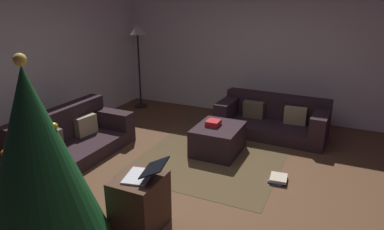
{
  "coord_description": "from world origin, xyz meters",
  "views": [
    {
      "loc": [
        -3.4,
        -1.35,
        2.26
      ],
      "look_at": [
        0.56,
        0.48,
        0.75
      ],
      "focal_mm": 31.97,
      "sensor_mm": 36.0,
      "label": 1
    }
  ],
  "objects_px": {
    "gift_box": "(213,123)",
    "couch_left": "(70,139)",
    "side_table": "(140,203)",
    "corner_lamp": "(138,35)",
    "couch_right": "(273,119)",
    "ottoman": "(218,139)",
    "christmas_tree": "(37,161)",
    "tv_remote": "(211,123)",
    "laptop": "(144,173)",
    "book_stack": "(278,179)"
  },
  "relations": [
    {
      "from": "ottoman",
      "to": "couch_right",
      "type": "bearing_deg",
      "value": -27.86
    },
    {
      "from": "laptop",
      "to": "book_stack",
      "type": "distance_m",
      "value": 1.93
    },
    {
      "from": "couch_left",
      "to": "couch_right",
      "type": "xyz_separation_m",
      "value": [
        2.15,
        -2.54,
        -0.01
      ]
    },
    {
      "from": "book_stack",
      "to": "corner_lamp",
      "type": "xyz_separation_m",
      "value": [
        1.98,
        3.37,
        1.48
      ]
    },
    {
      "from": "gift_box",
      "to": "tv_remote",
      "type": "bearing_deg",
      "value": 37.86
    },
    {
      "from": "couch_left",
      "to": "tv_remote",
      "type": "height_order",
      "value": "couch_left"
    },
    {
      "from": "side_table",
      "to": "corner_lamp",
      "type": "bearing_deg",
      "value": 32.82
    },
    {
      "from": "couch_right",
      "to": "laptop",
      "type": "bearing_deg",
      "value": 81.35
    },
    {
      "from": "christmas_tree",
      "to": "corner_lamp",
      "type": "bearing_deg",
      "value": 22.61
    },
    {
      "from": "tv_remote",
      "to": "laptop",
      "type": "height_order",
      "value": "laptop"
    },
    {
      "from": "book_stack",
      "to": "christmas_tree",
      "type": "bearing_deg",
      "value": 144.27
    },
    {
      "from": "book_stack",
      "to": "tv_remote",
      "type": "bearing_deg",
      "value": 63.26
    },
    {
      "from": "corner_lamp",
      "to": "couch_right",
      "type": "bearing_deg",
      "value": -96.83
    },
    {
      "from": "tv_remote",
      "to": "laptop",
      "type": "distance_m",
      "value": 2.12
    },
    {
      "from": "tv_remote",
      "to": "christmas_tree",
      "type": "bearing_deg",
      "value": 173.89
    },
    {
      "from": "couch_left",
      "to": "tv_remote",
      "type": "distance_m",
      "value": 2.13
    },
    {
      "from": "couch_left",
      "to": "corner_lamp",
      "type": "xyz_separation_m",
      "value": [
        2.5,
        0.39,
        1.26
      ]
    },
    {
      "from": "christmas_tree",
      "to": "laptop",
      "type": "xyz_separation_m",
      "value": [
        0.72,
        -0.57,
        -0.34
      ]
    },
    {
      "from": "gift_box",
      "to": "couch_left",
      "type": "bearing_deg",
      "value": 118.87
    },
    {
      "from": "book_stack",
      "to": "side_table",
      "type": "bearing_deg",
      "value": 144.21
    },
    {
      "from": "couch_right",
      "to": "side_table",
      "type": "relative_size",
      "value": 3.16
    },
    {
      "from": "couch_left",
      "to": "corner_lamp",
      "type": "distance_m",
      "value": 2.83
    },
    {
      "from": "christmas_tree",
      "to": "side_table",
      "type": "bearing_deg",
      "value": -35.6
    },
    {
      "from": "laptop",
      "to": "couch_right",
      "type": "bearing_deg",
      "value": -10.84
    },
    {
      "from": "ottoman",
      "to": "side_table",
      "type": "height_order",
      "value": "side_table"
    },
    {
      "from": "couch_left",
      "to": "christmas_tree",
      "type": "xyz_separation_m",
      "value": [
        -1.72,
        -1.37,
        0.71
      ]
    },
    {
      "from": "corner_lamp",
      "to": "gift_box",
      "type": "bearing_deg",
      "value": -123.13
    },
    {
      "from": "couch_right",
      "to": "gift_box",
      "type": "height_order",
      "value": "couch_right"
    },
    {
      "from": "couch_left",
      "to": "gift_box",
      "type": "relative_size",
      "value": 8.56
    },
    {
      "from": "gift_box",
      "to": "side_table",
      "type": "height_order",
      "value": "side_table"
    },
    {
      "from": "couch_right",
      "to": "ottoman",
      "type": "relative_size",
      "value": 2.29
    },
    {
      "from": "couch_left",
      "to": "laptop",
      "type": "distance_m",
      "value": 2.21
    },
    {
      "from": "side_table",
      "to": "corner_lamp",
      "type": "distance_m",
      "value": 4.36
    },
    {
      "from": "couch_right",
      "to": "christmas_tree",
      "type": "relative_size",
      "value": 0.99
    },
    {
      "from": "couch_right",
      "to": "corner_lamp",
      "type": "xyz_separation_m",
      "value": [
        0.35,
        2.93,
        1.26
      ]
    },
    {
      "from": "gift_box",
      "to": "tv_remote",
      "type": "xyz_separation_m",
      "value": [
        0.08,
        0.06,
        -0.03
      ]
    },
    {
      "from": "ottoman",
      "to": "book_stack",
      "type": "relative_size",
      "value": 2.88
    },
    {
      "from": "ottoman",
      "to": "laptop",
      "type": "height_order",
      "value": "laptop"
    },
    {
      "from": "ottoman",
      "to": "christmas_tree",
      "type": "relative_size",
      "value": 0.43
    },
    {
      "from": "gift_box",
      "to": "laptop",
      "type": "bearing_deg",
      "value": -178.02
    },
    {
      "from": "gift_box",
      "to": "christmas_tree",
      "type": "xyz_separation_m",
      "value": [
        -2.75,
        0.5,
        0.52
      ]
    },
    {
      "from": "christmas_tree",
      "to": "book_stack",
      "type": "distance_m",
      "value": 2.91
    },
    {
      "from": "side_table",
      "to": "corner_lamp",
      "type": "xyz_separation_m",
      "value": [
        3.51,
        2.27,
        1.23
      ]
    },
    {
      "from": "christmas_tree",
      "to": "laptop",
      "type": "bearing_deg",
      "value": -38.24
    },
    {
      "from": "side_table",
      "to": "laptop",
      "type": "bearing_deg",
      "value": -77.22
    },
    {
      "from": "couch_right",
      "to": "gift_box",
      "type": "distance_m",
      "value": 1.32
    },
    {
      "from": "ottoman",
      "to": "laptop",
      "type": "xyz_separation_m",
      "value": [
        -2.03,
        0.01,
        0.43
      ]
    },
    {
      "from": "couch_left",
      "to": "ottoman",
      "type": "bearing_deg",
      "value": 118.42
    },
    {
      "from": "ottoman",
      "to": "christmas_tree",
      "type": "height_order",
      "value": "christmas_tree"
    },
    {
      "from": "ottoman",
      "to": "book_stack",
      "type": "height_order",
      "value": "ottoman"
    }
  ]
}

